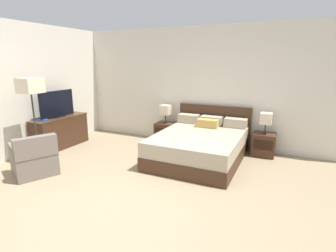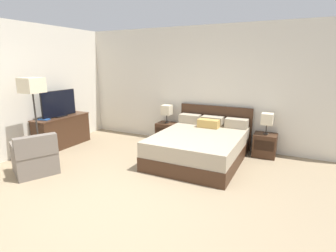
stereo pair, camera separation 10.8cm
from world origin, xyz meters
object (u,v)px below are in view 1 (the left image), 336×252
(bed, at_px, (200,145))
(floor_lamp, at_px, (31,90))
(dresser, at_px, (60,131))
(book_red_cover, at_px, (42,120))
(tv, at_px, (57,104))
(armchair_by_window, at_px, (35,159))
(nightstand_right, at_px, (264,145))
(nightstand_left, at_px, (166,132))
(table_lamp_left, at_px, (166,110))
(table_lamp_right, at_px, (266,119))

(bed, relative_size, floor_lamp, 1.27)
(dresser, xyz_separation_m, book_red_cover, (-0.02, -0.45, 0.37))
(tv, relative_size, armchair_by_window, 1.03)
(nightstand_right, bearing_deg, tv, -162.09)
(nightstand_left, xyz_separation_m, armchair_by_window, (-1.27, -2.79, 0.04))
(nightstand_left, distance_m, tv, 2.66)
(table_lamp_left, relative_size, table_lamp_right, 1.00)
(table_lamp_right, bearing_deg, bed, -146.09)
(nightstand_left, distance_m, floor_lamp, 3.15)
(nightstand_left, relative_size, table_lamp_right, 1.10)
(table_lamp_right, height_order, tv, tv)
(nightstand_right, bearing_deg, table_lamp_right, 90.00)
(nightstand_left, distance_m, table_lamp_left, 0.57)
(nightstand_left, bearing_deg, armchair_by_window, -114.45)
(dresser, distance_m, armchair_by_window, 1.61)
(bed, relative_size, tv, 2.27)
(nightstand_left, xyz_separation_m, dresser, (-2.10, -1.42, 0.13))
(nightstand_right, bearing_deg, table_lamp_left, 179.96)
(dresser, bearing_deg, armchair_by_window, -58.93)
(dresser, bearing_deg, floor_lamp, -69.59)
(nightstand_left, xyz_separation_m, nightstand_right, (2.36, 0.00, 0.00))
(bed, height_order, nightstand_right, bed)
(nightstand_right, height_order, table_lamp_right, table_lamp_right)
(bed, height_order, book_red_cover, bed)
(armchair_by_window, bearing_deg, nightstand_left, 65.55)
(book_red_cover, height_order, floor_lamp, floor_lamp)
(nightstand_right, relative_size, table_lamp_right, 1.10)
(tv, relative_size, floor_lamp, 0.56)
(nightstand_left, height_order, book_red_cover, book_red_cover)
(table_lamp_left, distance_m, armchair_by_window, 3.11)
(dresser, height_order, tv, tv)
(table_lamp_right, distance_m, dresser, 4.70)
(bed, distance_m, nightstand_left, 1.42)
(book_red_cover, bearing_deg, tv, 87.41)
(bed, xyz_separation_m, book_red_cover, (-3.29, -1.08, 0.44))
(bed, bearing_deg, floor_lamp, -152.45)
(nightstand_right, xyz_separation_m, armchair_by_window, (-3.63, -2.79, 0.04))
(bed, bearing_deg, book_red_cover, -161.87)
(bed, distance_m, dresser, 3.33)
(nightstand_right, xyz_separation_m, book_red_cover, (-4.47, -1.87, 0.50))
(armchair_by_window, bearing_deg, table_lamp_right, 37.59)
(floor_lamp, bearing_deg, armchair_by_window, -43.60)
(nightstand_right, relative_size, book_red_cover, 2.12)
(table_lamp_right, xyz_separation_m, dresser, (-4.45, -1.42, -0.44))
(nightstand_left, distance_m, dresser, 2.53)
(table_lamp_right, bearing_deg, nightstand_left, -179.96)
(tv, bearing_deg, dresser, 96.91)
(book_red_cover, relative_size, armchair_by_window, 0.25)
(tv, xyz_separation_m, armchair_by_window, (0.82, -1.35, -0.74))
(dresser, relative_size, book_red_cover, 5.89)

